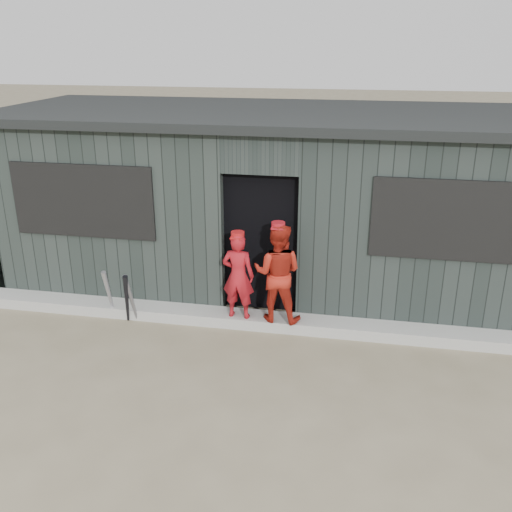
% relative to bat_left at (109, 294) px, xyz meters
% --- Properties ---
extents(ground, '(80.00, 80.00, 0.00)m').
position_rel_bat_left_xyz_m(ground, '(2.00, -1.67, -0.36)').
color(ground, '#73684F').
rests_on(ground, ground).
extents(curb, '(8.00, 0.36, 0.15)m').
position_rel_bat_left_xyz_m(curb, '(2.00, 0.15, -0.28)').
color(curb, '#A1A19C').
rests_on(curb, ground).
extents(bat_left, '(0.10, 0.23, 0.72)m').
position_rel_bat_left_xyz_m(bat_left, '(0.00, 0.00, 0.00)').
color(bat_left, '#96969E').
rests_on(bat_left, ground).
extents(bat_mid, '(0.15, 0.24, 0.72)m').
position_rel_bat_left_xyz_m(bat_mid, '(0.35, -0.08, 0.00)').
color(bat_mid, slate).
rests_on(bat_mid, ground).
extents(bat_right, '(0.17, 0.23, 0.72)m').
position_rel_bat_left_xyz_m(bat_right, '(0.30, -0.11, 0.00)').
color(bat_right, black).
rests_on(bat_right, ground).
extents(player_red_left, '(0.44, 0.30, 1.15)m').
position_rel_bat_left_xyz_m(player_red_left, '(1.77, 0.08, 0.37)').
color(player_red_left, '#A9141D').
rests_on(player_red_left, curb).
extents(player_red_right, '(0.66, 0.53, 1.30)m').
position_rel_bat_left_xyz_m(player_red_right, '(2.28, 0.10, 0.44)').
color(player_red_right, '#AC2215').
rests_on(player_red_right, curb).
extents(player_grey_back, '(0.56, 0.37, 1.15)m').
position_rel_bat_left_xyz_m(player_grey_back, '(2.39, 0.82, 0.22)').
color(player_grey_back, '#B1B1B1').
rests_on(player_grey_back, ground).
extents(dugout, '(8.30, 3.30, 2.62)m').
position_rel_bat_left_xyz_m(dugout, '(2.00, 1.84, 0.93)').
color(dugout, black).
rests_on(dugout, ground).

